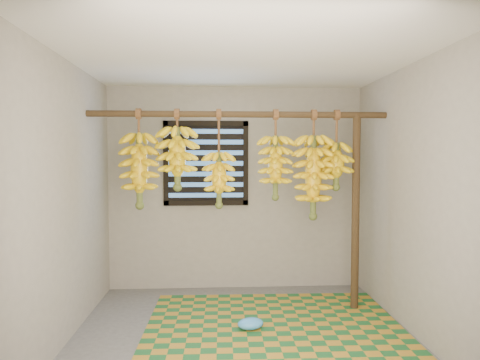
{
  "coord_description": "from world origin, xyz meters",
  "views": [
    {
      "loc": [
        -0.24,
        -3.59,
        1.57
      ],
      "look_at": [
        0.0,
        0.55,
        1.35
      ],
      "focal_mm": 32.0,
      "sensor_mm": 36.0,
      "label": 1
    }
  ],
  "objects": [
    {
      "name": "wall_left",
      "position": [
        -1.5,
        0.0,
        1.2
      ],
      "size": [
        0.01,
        3.0,
        2.4
      ],
      "primitive_type": "cube",
      "color": "gray",
      "rests_on": "floor"
    },
    {
      "name": "banana_bunch_c",
      "position": [
        -0.2,
        0.7,
        1.35
      ],
      "size": [
        0.3,
        0.3,
        0.98
      ],
      "color": "brown",
      "rests_on": "hanging_pole"
    },
    {
      "name": "floor",
      "position": [
        0.0,
        0.0,
        -0.01
      ],
      "size": [
        3.0,
        3.0,
        0.01
      ],
      "primitive_type": "cube",
      "color": "#525252",
      "rests_on": "ground"
    },
    {
      "name": "woven_mat",
      "position": [
        0.3,
        0.24,
        0.01
      ],
      "size": [
        2.39,
        1.93,
        0.01
      ],
      "primitive_type": "cube",
      "rotation": [
        0.0,
        0.0,
        -0.02
      ],
      "color": "#195827",
      "rests_on": "floor"
    },
    {
      "name": "banana_bunch_b",
      "position": [
        -0.62,
        0.7,
        1.56
      ],
      "size": [
        0.38,
        0.38,
        0.8
      ],
      "color": "brown",
      "rests_on": "hanging_pole"
    },
    {
      "name": "banana_bunch_a",
      "position": [
        -0.99,
        0.7,
        1.44
      ],
      "size": [
        0.35,
        0.35,
        0.98
      ],
      "color": "brown",
      "rests_on": "hanging_pole"
    },
    {
      "name": "ceiling",
      "position": [
        0.0,
        0.0,
        2.4
      ],
      "size": [
        3.0,
        3.0,
        0.01
      ],
      "primitive_type": "cube",
      "color": "silver",
      "rests_on": "wall_back"
    },
    {
      "name": "wall_back",
      "position": [
        0.0,
        1.5,
        1.2
      ],
      "size": [
        3.0,
        0.01,
        2.4
      ],
      "primitive_type": "cube",
      "color": "gray",
      "rests_on": "floor"
    },
    {
      "name": "banana_bunch_f",
      "position": [
        0.99,
        0.7,
        1.49
      ],
      "size": [
        0.32,
        0.32,
        0.8
      ],
      "color": "brown",
      "rests_on": "hanging_pole"
    },
    {
      "name": "hanging_pole",
      "position": [
        0.0,
        0.7,
        2.0
      ],
      "size": [
        3.0,
        0.06,
        0.06
      ],
      "primitive_type": "cylinder",
      "rotation": [
        0.0,
        1.57,
        0.0
      ],
      "color": "#442F19",
      "rests_on": "wall_left"
    },
    {
      "name": "window",
      "position": [
        -0.35,
        1.48,
        1.5
      ],
      "size": [
        1.0,
        0.04,
        1.0
      ],
      "color": "black",
      "rests_on": "wall_back"
    },
    {
      "name": "wall_right",
      "position": [
        1.5,
        0.0,
        1.2
      ],
      "size": [
        0.01,
        3.0,
        2.4
      ],
      "primitive_type": "cube",
      "color": "gray",
      "rests_on": "floor"
    },
    {
      "name": "plastic_bag",
      "position": [
        0.08,
        0.2,
        0.06
      ],
      "size": [
        0.28,
        0.23,
        0.1
      ],
      "primitive_type": "ellipsoid",
      "rotation": [
        0.0,
        0.0,
        0.23
      ],
      "color": "#3D94E5",
      "rests_on": "woven_mat"
    },
    {
      "name": "support_post",
      "position": [
        1.2,
        0.7,
        1.0
      ],
      "size": [
        0.08,
        0.08,
        2.0
      ],
      "primitive_type": "cylinder",
      "color": "#442F19",
      "rests_on": "floor"
    },
    {
      "name": "banana_bunch_d",
      "position": [
        0.37,
        0.7,
        1.47
      ],
      "size": [
        0.34,
        0.34,
        0.9
      ],
      "color": "brown",
      "rests_on": "hanging_pole"
    },
    {
      "name": "banana_bunch_e",
      "position": [
        0.76,
        0.7,
        1.37
      ],
      "size": [
        0.39,
        0.39,
        1.1
      ],
      "color": "brown",
      "rests_on": "hanging_pole"
    }
  ]
}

